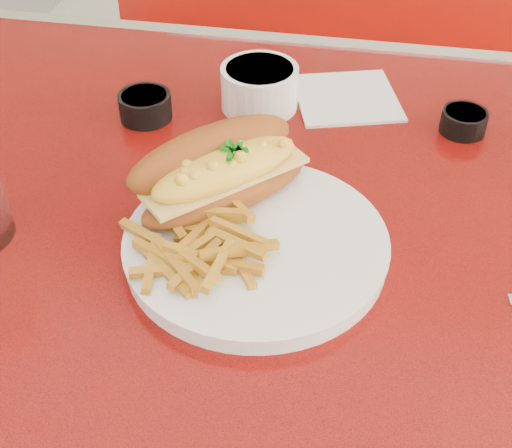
% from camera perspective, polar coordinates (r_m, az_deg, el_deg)
% --- Properties ---
extents(diner_table, '(1.23, 0.83, 0.77)m').
position_cam_1_polar(diner_table, '(0.90, 4.93, -6.74)').
color(diner_table, red).
rests_on(diner_table, ground).
extents(booth_bench_far, '(1.20, 0.51, 0.90)m').
position_cam_1_polar(booth_bench_far, '(1.73, 7.57, 5.65)').
color(booth_bench_far, '#9F130A').
rests_on(booth_bench_far, ground).
extents(dinner_plate, '(0.35, 0.35, 0.02)m').
position_cam_1_polar(dinner_plate, '(0.73, 0.00, -1.74)').
color(dinner_plate, white).
rests_on(dinner_plate, diner_table).
extents(mac_hoagie, '(0.21, 0.21, 0.09)m').
position_cam_1_polar(mac_hoagie, '(0.75, -2.85, 4.31)').
color(mac_hoagie, '#8F4617').
rests_on(mac_hoagie, dinner_plate).
extents(fries_pile, '(0.14, 0.13, 0.03)m').
position_cam_1_polar(fries_pile, '(0.70, -5.28, -1.21)').
color(fries_pile, gold).
rests_on(fries_pile, dinner_plate).
extents(fork, '(0.03, 0.16, 0.00)m').
position_cam_1_polar(fork, '(0.72, 5.43, -1.41)').
color(fork, silver).
rests_on(fork, dinner_plate).
extents(gravy_ramekin, '(0.12, 0.12, 0.06)m').
position_cam_1_polar(gravy_ramekin, '(0.95, 0.29, 10.98)').
color(gravy_ramekin, white).
rests_on(gravy_ramekin, diner_table).
extents(sauce_cup_left, '(0.08, 0.08, 0.03)m').
position_cam_1_polar(sauce_cup_left, '(0.94, -8.86, 9.38)').
color(sauce_cup_left, black).
rests_on(sauce_cup_left, diner_table).
extents(sauce_cup_right, '(0.06, 0.06, 0.03)m').
position_cam_1_polar(sauce_cup_right, '(0.94, 16.30, 7.95)').
color(sauce_cup_right, black).
rests_on(sauce_cup_right, diner_table).
extents(paper_napkin, '(0.17, 0.17, 0.00)m').
position_cam_1_polar(paper_napkin, '(0.99, 7.24, 10.00)').
color(paper_napkin, silver).
rests_on(paper_napkin, diner_table).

